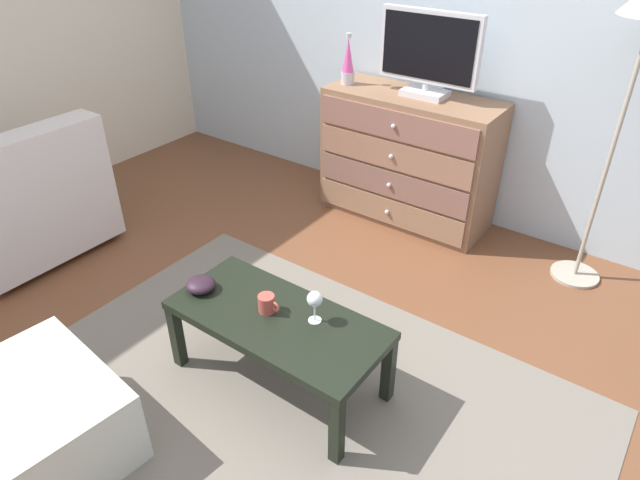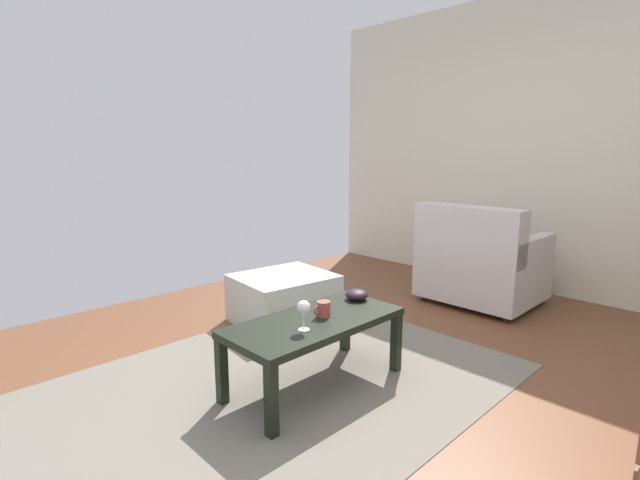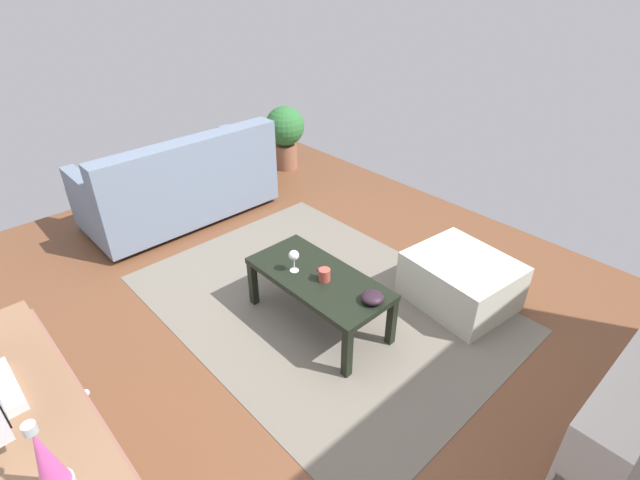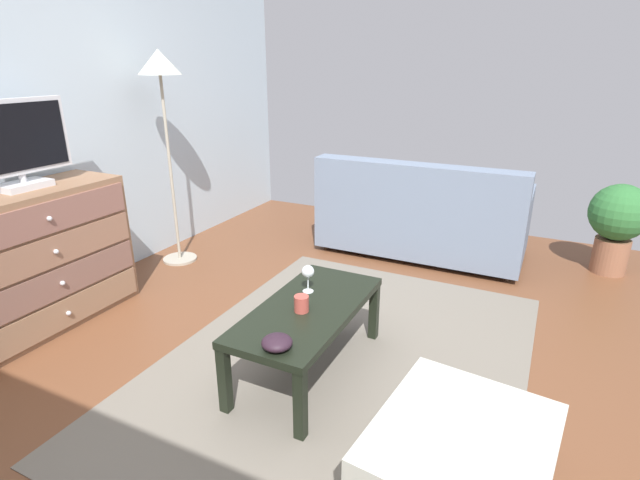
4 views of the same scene
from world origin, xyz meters
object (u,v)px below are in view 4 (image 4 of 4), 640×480
mug (302,304)px  bowl_decorative (277,342)px  tv (15,143)px  standing_lamp (161,83)px  wine_glass (308,272)px  coffee_table (308,315)px  ottoman (459,470)px  couch_large (421,217)px  dresser (33,261)px  potted_plant (618,220)px

mug → bowl_decorative: 0.36m
tv → bowl_decorative: tv is taller
mug → standing_lamp: standing_lamp is taller
wine_glass → standing_lamp: size_ratio=0.09×
coffee_table → standing_lamp: size_ratio=0.59×
ottoman → couch_large: bearing=18.1°
dresser → coffee_table: (0.30, -1.76, -0.10)m
wine_glass → mug: size_ratio=1.38×
standing_lamp → potted_plant: (1.32, -3.27, -1.01)m
coffee_table → ottoman: 1.06m
mug → standing_lamp: size_ratio=0.07×
dresser → ottoman: (-0.23, -2.66, -0.26)m
bowl_decorative → potted_plant: bearing=-29.4°
dresser → couch_large: bearing=-39.0°
couch_large → ottoman: size_ratio=2.44×
bowl_decorative → mug: bearing=10.4°
coffee_table → couch_large: size_ratio=0.58×
dresser → mug: dresser is taller
tv → ottoman: (-0.30, -2.68, -0.97)m
mug → couch_large: 2.04m
dresser → wine_glass: dresser is taller
tv → mug: (0.18, -1.78, -0.72)m
coffee_table → potted_plant: potted_plant is taller
tv → coffee_table: size_ratio=0.66×
tv → mug: bearing=-84.3°
bowl_decorative → couch_large: 2.39m
mug → couch_large: bearing=-2.4°
standing_lamp → coffee_table: bearing=-118.1°
wine_glass → couch_large: size_ratio=0.09×
coffee_table → potted_plant: (2.24, -1.56, 0.09)m
standing_lamp → potted_plant: 3.67m
dresser → mug: (0.24, -1.75, -0.00)m
coffee_table → potted_plant: size_ratio=1.39×
dresser → tv: 0.71m
bowl_decorative → coffee_table: bearing=8.3°
couch_large → potted_plant: couch_large is taller
tv → standing_lamp: standing_lamp is taller
tv → coffee_table: bearing=-82.5°
mug → ottoman: bearing=-117.5°
ottoman → standing_lamp: standing_lamp is taller
mug → standing_lamp: bearing=60.3°
mug → ottoman: (-0.47, -0.91, -0.25)m
potted_plant → tv: bearing=126.5°
coffee_table → standing_lamp: standing_lamp is taller
wine_glass → bowl_decorative: (-0.57, -0.14, -0.08)m
standing_lamp → wine_glass: bearing=-115.0°
tv → wine_glass: size_ratio=4.17×
tv → bowl_decorative: bearing=-95.5°
wine_glass → dresser: bearing=105.1°
potted_plant → mug: bearing=145.8°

